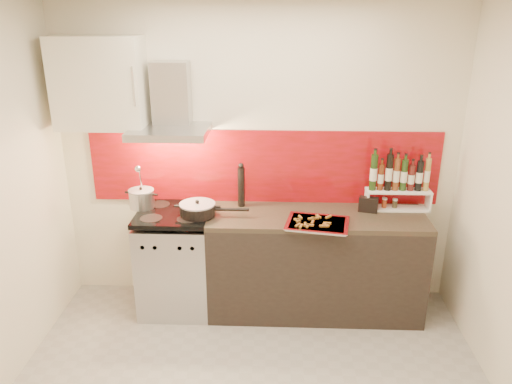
{
  "coord_description": "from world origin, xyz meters",
  "views": [
    {
      "loc": [
        0.15,
        -2.71,
        2.52
      ],
      "look_at": [
        0.0,
        0.95,
        1.15
      ],
      "focal_mm": 35.0,
      "sensor_mm": 36.0,
      "label": 1
    }
  ],
  "objects_px": {
    "counter": "(315,263)",
    "baking_tray": "(317,223)",
    "pepper_mill": "(241,185)",
    "range_stove": "(176,261)",
    "stock_pot": "(142,199)",
    "saute_pan": "(198,209)"
  },
  "relations": [
    {
      "from": "range_stove",
      "to": "saute_pan",
      "type": "distance_m",
      "value": 0.57
    },
    {
      "from": "range_stove",
      "to": "saute_pan",
      "type": "height_order",
      "value": "saute_pan"
    },
    {
      "from": "stock_pot",
      "to": "saute_pan",
      "type": "relative_size",
      "value": 0.38
    },
    {
      "from": "baking_tray",
      "to": "range_stove",
      "type": "bearing_deg",
      "value": 170.24
    },
    {
      "from": "range_stove",
      "to": "stock_pot",
      "type": "distance_m",
      "value": 0.62
    },
    {
      "from": "pepper_mill",
      "to": "baking_tray",
      "type": "xyz_separation_m",
      "value": [
        0.62,
        -0.38,
        -0.17
      ]
    },
    {
      "from": "counter",
      "to": "baking_tray",
      "type": "distance_m",
      "value": 0.51
    },
    {
      "from": "counter",
      "to": "saute_pan",
      "type": "relative_size",
      "value": 3.16
    },
    {
      "from": "stock_pot",
      "to": "pepper_mill",
      "type": "bearing_deg",
      "value": 6.16
    },
    {
      "from": "saute_pan",
      "to": "baking_tray",
      "type": "bearing_deg",
      "value": -8.21
    },
    {
      "from": "counter",
      "to": "pepper_mill",
      "type": "bearing_deg",
      "value": 164.93
    },
    {
      "from": "counter",
      "to": "range_stove",
      "type": "bearing_deg",
      "value": -179.77
    },
    {
      "from": "saute_pan",
      "to": "range_stove",
      "type": "bearing_deg",
      "value": 163.84
    },
    {
      "from": "counter",
      "to": "stock_pot",
      "type": "distance_m",
      "value": 1.58
    },
    {
      "from": "range_stove",
      "to": "saute_pan",
      "type": "xyz_separation_m",
      "value": [
        0.22,
        -0.07,
        0.52
      ]
    },
    {
      "from": "pepper_mill",
      "to": "baking_tray",
      "type": "bearing_deg",
      "value": -31.42
    },
    {
      "from": "range_stove",
      "to": "counter",
      "type": "distance_m",
      "value": 1.2
    },
    {
      "from": "counter",
      "to": "pepper_mill",
      "type": "xyz_separation_m",
      "value": [
        -0.64,
        0.17,
        0.64
      ]
    },
    {
      "from": "range_stove",
      "to": "pepper_mill",
      "type": "height_order",
      "value": "pepper_mill"
    },
    {
      "from": "range_stove",
      "to": "baking_tray",
      "type": "height_order",
      "value": "baking_tray"
    },
    {
      "from": "saute_pan",
      "to": "pepper_mill",
      "type": "height_order",
      "value": "pepper_mill"
    },
    {
      "from": "pepper_mill",
      "to": "baking_tray",
      "type": "relative_size",
      "value": 0.72
    }
  ]
}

